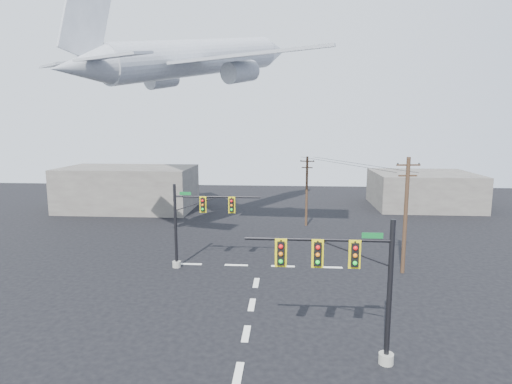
# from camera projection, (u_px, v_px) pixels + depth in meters

# --- Properties ---
(ground) EXTENTS (120.00, 120.00, 0.00)m
(ground) POSITION_uv_depth(u_px,v_px,m) (246.00, 334.00, 24.63)
(ground) COLOR black
(ground) RESTS_ON ground
(lane_markings) EXTENTS (14.00, 21.20, 0.01)m
(lane_markings) POSITION_uv_depth(u_px,v_px,m) (253.00, 297.00, 29.88)
(lane_markings) COLOR white
(lane_markings) RESTS_ON ground
(signal_mast_near) EXTENTS (7.51, 0.82, 7.46)m
(signal_mast_near) POSITION_uv_depth(u_px,v_px,m) (353.00, 283.00, 20.98)
(signal_mast_near) COLOR gray
(signal_mast_near) RESTS_ON ground
(signal_mast_far) EXTENTS (7.47, 0.78, 7.09)m
(signal_mast_far) POSITION_uv_depth(u_px,v_px,m) (194.00, 223.00, 35.35)
(signal_mast_far) COLOR gray
(signal_mast_far) RESTS_ON ground
(utility_pole_a) EXTENTS (1.89, 0.33, 9.42)m
(utility_pole_a) POSITION_uv_depth(u_px,v_px,m) (406.00, 213.00, 33.99)
(utility_pole_a) COLOR #40291B
(utility_pole_a) RESTS_ON ground
(utility_pole_b) EXTENTS (1.66, 0.41, 8.22)m
(utility_pole_b) POSITION_uv_depth(u_px,v_px,m) (307.00, 190.00, 50.22)
(utility_pole_b) COLOR #40291B
(utility_pole_b) RESTS_ON ground
(power_lines) EXTENTS (8.73, 15.88, 0.03)m
(power_lines) POSITION_uv_depth(u_px,v_px,m) (348.00, 163.00, 41.54)
(power_lines) COLOR black
(airliner) EXTENTS (26.25, 28.82, 8.62)m
(airliner) POSITION_uv_depth(u_px,v_px,m) (199.00, 58.00, 42.79)
(airliner) COLOR #B1B7BD
(building_left) EXTENTS (18.00, 10.00, 6.00)m
(building_left) POSITION_uv_depth(u_px,v_px,m) (128.00, 188.00, 60.07)
(building_left) COLOR slate
(building_left) RESTS_ON ground
(building_right) EXTENTS (14.00, 12.00, 5.00)m
(building_right) POSITION_uv_depth(u_px,v_px,m) (423.00, 190.00, 62.06)
(building_right) COLOR slate
(building_right) RESTS_ON ground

